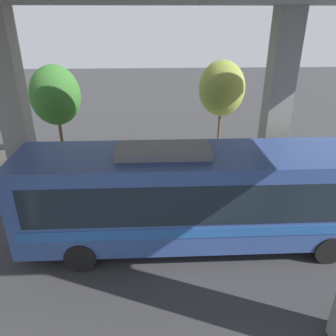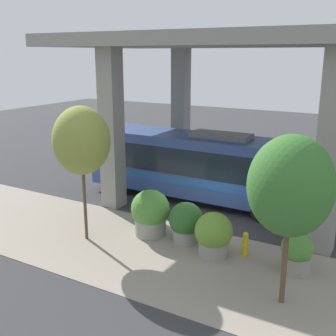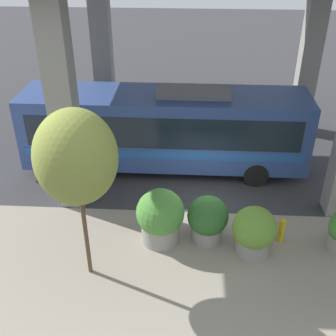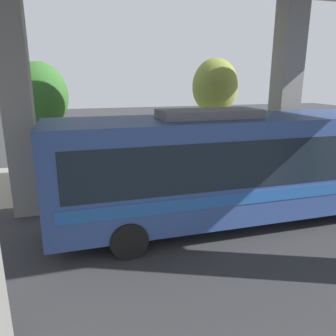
# 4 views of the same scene
# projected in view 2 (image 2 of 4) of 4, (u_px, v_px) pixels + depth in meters

# --- Properties ---
(ground_plane) EXTENTS (80.00, 80.00, 0.00)m
(ground_plane) POSITION_uv_depth(u_px,v_px,m) (199.00, 229.00, 18.36)
(ground_plane) COLOR #38383A
(ground_plane) RESTS_ON ground
(sidewalk_strip) EXTENTS (6.00, 40.00, 0.02)m
(sidewalk_strip) POSITION_uv_depth(u_px,v_px,m) (164.00, 256.00, 15.85)
(sidewalk_strip) COLOR gray
(sidewalk_strip) RESTS_ON ground
(overpass) EXTENTS (9.40, 17.95, 8.30)m
(overpass) POSITION_uv_depth(u_px,v_px,m) (239.00, 58.00, 19.81)
(overpass) COLOR gray
(overpass) RESTS_ON ground
(bus) EXTENTS (2.75, 11.78, 3.66)m
(bus) POSITION_uv_depth(u_px,v_px,m) (198.00, 164.00, 21.37)
(bus) COLOR #334C8C
(bus) RESTS_ON ground
(fire_hydrant) EXTENTS (0.46, 0.22, 0.96)m
(fire_hydrant) POSITION_uv_depth(u_px,v_px,m) (245.00, 244.00, 15.79)
(fire_hydrant) COLOR gold
(fire_hydrant) RESTS_ON ground
(planter_front) EXTENTS (1.43, 1.43, 1.73)m
(planter_front) POSITION_uv_depth(u_px,v_px,m) (214.00, 235.00, 15.69)
(planter_front) COLOR gray
(planter_front) RESTS_ON ground
(planter_middle) EXTENTS (1.10, 1.10, 1.49)m
(planter_middle) POSITION_uv_depth(u_px,v_px,m) (297.00, 253.00, 14.55)
(planter_middle) COLOR gray
(planter_middle) RESTS_ON ground
(planter_back) EXTENTS (1.39, 1.39, 1.67)m
(planter_back) POSITION_uv_depth(u_px,v_px,m) (186.00, 222.00, 16.90)
(planter_back) COLOR gray
(planter_back) RESTS_ON ground
(planter_extra) EXTENTS (1.61, 1.61, 1.98)m
(planter_extra) POSITION_uv_depth(u_px,v_px,m) (150.00, 213.00, 17.48)
(planter_extra) COLOR gray
(planter_extra) RESTS_ON ground
(street_tree_near) EXTENTS (2.48, 2.48, 5.25)m
(street_tree_near) POSITION_uv_depth(u_px,v_px,m) (291.00, 186.00, 11.95)
(street_tree_near) COLOR brown
(street_tree_near) RESTS_ON ground
(street_tree_far) EXTENTS (2.25, 2.25, 5.48)m
(street_tree_far) POSITION_uv_depth(u_px,v_px,m) (81.00, 141.00, 16.28)
(street_tree_far) COLOR brown
(street_tree_far) RESTS_ON ground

